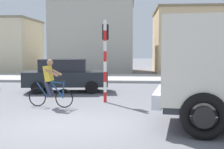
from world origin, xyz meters
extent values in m
plane|color=slate|center=(0.00, 0.00, 0.00)|extent=(120.00, 120.00, 0.00)
cube|color=#ADADA8|center=(0.00, 13.14, 0.08)|extent=(80.00, 5.00, 0.16)
cube|color=silver|center=(2.69, 0.31, 0.80)|extent=(0.62, 2.38, 0.36)
cube|color=black|center=(2.83, 0.28, 2.30)|extent=(0.46, 2.12, 0.70)
torus|color=black|center=(3.55, -1.13, 0.55)|extent=(1.12, 0.41, 1.10)
cylinder|color=black|center=(3.55, -1.13, 0.55)|extent=(0.54, 0.38, 0.50)
torus|color=black|center=(3.97, 1.39, 0.55)|extent=(1.12, 0.41, 1.10)
cylinder|color=black|center=(3.97, 1.39, 0.55)|extent=(0.54, 0.38, 0.50)
torus|color=black|center=(-0.52, 2.53, 0.34)|extent=(0.68, 0.16, 0.68)
torus|color=black|center=(-1.56, 2.72, 0.34)|extent=(0.68, 0.16, 0.68)
cylinder|color=#1E4C8C|center=(-0.86, 2.59, 0.91)|extent=(0.60, 0.15, 0.09)
cylinder|color=#1E4C8C|center=(-0.81, 2.58, 0.66)|extent=(0.51, 0.13, 0.57)
cylinder|color=#1E4C8C|center=(-1.36, 2.68, 0.61)|extent=(0.44, 0.12, 0.57)
cylinder|color=#1E4C8C|center=(-0.55, 2.53, 0.64)|extent=(0.10, 0.06, 0.59)
cylinder|color=black|center=(-0.57, 2.54, 0.95)|extent=(0.12, 0.50, 0.03)
cube|color=black|center=(-1.16, 2.64, 0.88)|extent=(0.26, 0.16, 0.06)
cube|color=gold|center=(-1.11, 2.64, 1.21)|extent=(0.35, 0.37, 0.59)
sphere|color=#9E7051|center=(-1.04, 2.62, 1.61)|extent=(0.22, 0.22, 0.22)
cylinder|color=#2D334C|center=(-1.06, 2.73, 0.65)|extent=(0.32, 0.17, 0.57)
cylinder|color=#9E7051|center=(-0.88, 2.76, 1.26)|extent=(0.50, 0.18, 0.29)
cylinder|color=#2D334C|center=(-1.10, 2.53, 0.65)|extent=(0.32, 0.17, 0.57)
cylinder|color=#9E7051|center=(-0.94, 2.44, 1.26)|extent=(0.50, 0.18, 0.29)
cylinder|color=red|center=(0.83, 3.79, 0.20)|extent=(0.12, 0.12, 0.40)
cylinder|color=white|center=(0.83, 3.79, 0.60)|extent=(0.12, 0.12, 0.40)
cylinder|color=red|center=(0.83, 3.79, 1.00)|extent=(0.12, 0.12, 0.40)
cylinder|color=white|center=(0.83, 3.79, 1.40)|extent=(0.12, 0.12, 0.40)
cylinder|color=red|center=(0.83, 3.79, 1.80)|extent=(0.12, 0.12, 0.40)
cylinder|color=white|center=(0.83, 3.79, 2.20)|extent=(0.12, 0.12, 0.40)
cylinder|color=red|center=(0.83, 3.79, 2.60)|extent=(0.12, 0.12, 0.40)
cylinder|color=white|center=(0.83, 3.79, 3.00)|extent=(0.12, 0.12, 0.40)
cube|color=black|center=(0.83, 3.97, 2.75)|extent=(0.24, 0.20, 0.60)
sphere|color=red|center=(0.83, 4.09, 2.75)|extent=(0.14, 0.14, 0.14)
cylinder|color=black|center=(5.83, 7.37, 0.30)|extent=(0.63, 0.35, 0.60)
cylinder|color=black|center=(6.33, 8.99, 0.30)|extent=(0.63, 0.35, 0.60)
cube|color=#1E2328|center=(-1.34, 6.65, 0.65)|extent=(4.17, 2.16, 0.70)
cube|color=black|center=(-1.49, 6.63, 1.30)|extent=(2.36, 1.70, 0.60)
cylinder|color=black|center=(-0.21, 7.64, 0.30)|extent=(0.62, 0.25, 0.60)
cylinder|color=black|center=(-0.01, 5.96, 0.30)|extent=(0.62, 0.25, 0.60)
cylinder|color=black|center=(-2.68, 7.35, 0.30)|extent=(0.62, 0.25, 0.60)
cylinder|color=black|center=(-2.47, 5.66, 0.30)|extent=(0.62, 0.25, 0.60)
cube|color=#B2AD9E|center=(-1.81, 20.50, 3.11)|extent=(7.25, 5.77, 6.23)
cube|color=slate|center=(-1.81, 20.50, 6.33)|extent=(7.40, 5.89, 0.20)
cube|color=#D1B284|center=(8.04, 20.62, 2.70)|extent=(8.32, 7.89, 5.41)
cube|color=#7D6B4F|center=(8.04, 20.62, 5.51)|extent=(8.49, 8.05, 0.20)
camera|label=1|loc=(1.95, -8.26, 2.09)|focal=49.86mm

